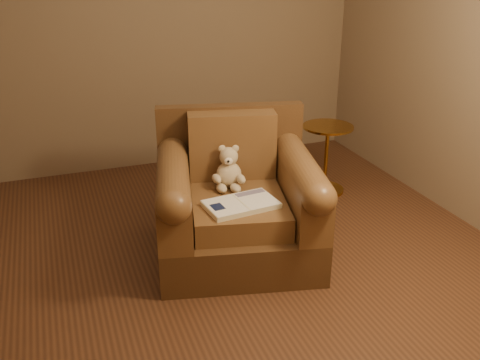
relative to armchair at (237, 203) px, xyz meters
name	(u,v)px	position (x,y,z in m)	size (l,w,h in m)	color
floor	(223,260)	(-0.13, -0.10, -0.37)	(4.00, 4.00, 0.00)	#4F2D1B
room	(220,3)	(-0.13, -0.10, 1.34)	(4.02, 4.02, 2.71)	#7A634B
armchair	(237,203)	(0.00, 0.00, 0.00)	(1.27, 1.23, 0.97)	#4E311A
teddy_bear	(229,172)	(-0.02, 0.10, 0.20)	(0.22, 0.26, 0.31)	tan
guidebook	(241,204)	(-0.05, -0.23, 0.11)	(0.49, 0.33, 0.04)	beige
side_table	(326,156)	(1.09, 0.70, -0.04)	(0.44, 0.44, 0.61)	#BB8533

